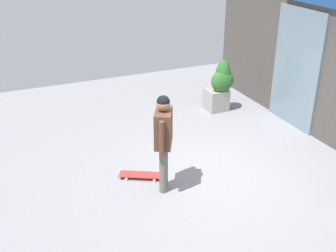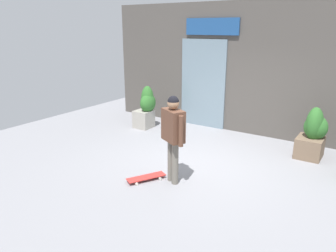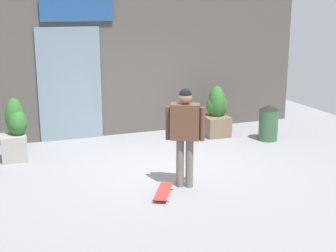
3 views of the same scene
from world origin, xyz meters
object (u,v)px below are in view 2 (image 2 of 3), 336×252
object	(u,v)px
skateboard	(146,177)
planter_box_left	(146,108)
planter_box_right	(313,134)
skateboarder	(173,130)

from	to	relation	value
skateboard	planter_box_left	distance (m)	3.56
planter_box_left	planter_box_right	world-z (taller)	planter_box_left
skateboarder	skateboard	size ratio (longest dim) A/B	2.18
skateboard	planter_box_left	bearing A→B (deg)	-114.05
planter_box_left	skateboard	bearing A→B (deg)	-52.90
planter_box_right	skateboard	bearing A→B (deg)	-128.54
skateboarder	skateboard	distance (m)	1.12
skateboarder	planter_box_right	world-z (taller)	skateboarder
planter_box_left	planter_box_right	distance (m)	4.56
skateboarder	planter_box_left	bearing A→B (deg)	-106.60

